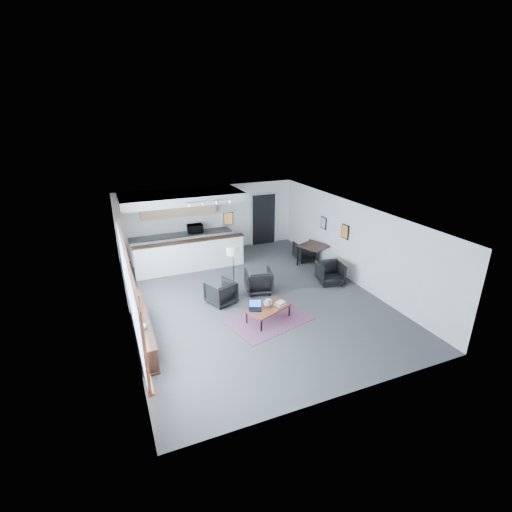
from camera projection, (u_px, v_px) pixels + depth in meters
name	position (u px, v px, depth m)	size (l,w,h in m)	color
room	(252.00, 258.00, 10.69)	(7.02, 9.02, 2.62)	#474749
window	(129.00, 286.00, 8.62)	(0.10, 5.95, 1.66)	#8CBFFF
console	(142.00, 329.00, 8.96)	(0.35, 3.00, 0.80)	black
kitchenette	(183.00, 226.00, 13.42)	(4.20, 1.96, 2.60)	white
doorway	(263.00, 219.00, 15.40)	(1.10, 0.12, 2.15)	black
track_light	(209.00, 202.00, 11.92)	(1.60, 0.07, 0.15)	silver
wall_art_lower	(345.00, 232.00, 12.19)	(0.03, 0.38, 0.48)	black
wall_art_upper	(324.00, 223.00, 13.32)	(0.03, 0.34, 0.44)	black
kilim_rug	(268.00, 320.00, 9.99)	(2.43, 1.94, 0.01)	#693753
coffee_table	(268.00, 308.00, 9.86)	(1.33, 1.02, 0.38)	brown
laptop	(255.00, 306.00, 9.75)	(0.41, 0.38, 0.24)	black
ceramic_pot	(268.00, 303.00, 9.84)	(0.24, 0.24, 0.24)	gray
book_stack	(280.00, 303.00, 9.97)	(0.35, 0.31, 0.09)	silver
coaster	(275.00, 310.00, 9.72)	(0.12, 0.12, 0.01)	#E5590C
armchair_left	(221.00, 292.00, 10.73)	(0.72, 0.68, 0.75)	black
armchair_right	(258.00, 280.00, 11.40)	(0.78, 0.73, 0.80)	black
floor_lamp	(233.00, 252.00, 11.21)	(0.44, 0.44, 1.48)	black
dining_table	(314.00, 247.00, 13.26)	(1.21, 1.21, 0.77)	black
dining_chair_near	(330.00, 274.00, 12.00)	(0.65, 0.61, 0.67)	black
dining_chair_far	(305.00, 252.00, 13.91)	(0.64, 0.60, 0.66)	black
microwave	(195.00, 228.00, 14.08)	(0.56, 0.31, 0.38)	black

